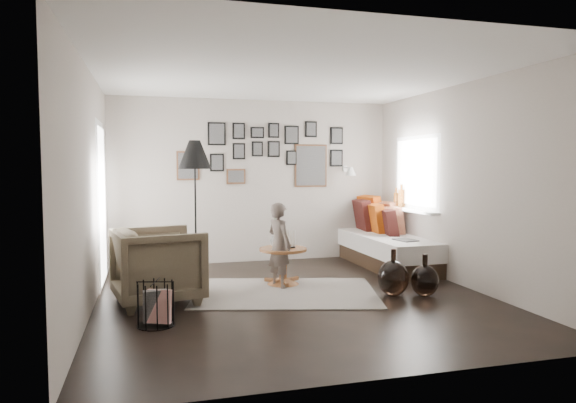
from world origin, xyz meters
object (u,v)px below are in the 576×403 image
object	(u,v)px
child	(279,245)
magazine_basket	(156,304)
floor_lamp	(195,160)
armchair	(158,265)
demijohn_large	(393,278)
daybed	(388,244)
vase	(277,238)
pedestal_table	(283,268)
demijohn_small	(425,281)

from	to	relation	value
child	magazine_basket	bearing A→B (deg)	104.43
floor_lamp	armchair	bearing A→B (deg)	-116.20
armchair	demijohn_large	xyz separation A→B (m)	(2.70, -0.42, -0.21)
magazine_basket	daybed	bearing A→B (deg)	31.56
daybed	floor_lamp	world-z (taller)	floor_lamp
floor_lamp	magazine_basket	bearing A→B (deg)	-106.24
vase	floor_lamp	world-z (taller)	floor_lamp
pedestal_table	daybed	size ratio (longest dim) A/B	0.28
armchair	vase	bearing A→B (deg)	-83.35
pedestal_table	armchair	size ratio (longest dim) A/B	0.66
armchair	child	size ratio (longest dim) A/B	0.86
daybed	demijohn_large	size ratio (longest dim) A/B	3.97
magazine_basket	child	bearing A→B (deg)	38.02
vase	pedestal_table	bearing A→B (deg)	-14.04
armchair	demijohn_small	distance (m)	3.11
demijohn_large	daybed	bearing A→B (deg)	65.71
magazine_basket	demijohn_large	size ratio (longest dim) A/B	0.77
daybed	floor_lamp	size ratio (longest dim) A/B	1.18
pedestal_table	vase	size ratio (longest dim) A/B	1.40
daybed	vase	bearing A→B (deg)	-158.68
armchair	floor_lamp	bearing A→B (deg)	-37.78
armchair	child	bearing A→B (deg)	-88.60
demijohn_small	pedestal_table	bearing A→B (deg)	145.34
floor_lamp	demijohn_small	bearing A→B (deg)	-31.83
magazine_basket	demijohn_large	bearing A→B (deg)	9.03
armchair	child	xyz separation A→B (m)	(1.50, 0.35, 0.12)
vase	child	size ratio (longest dim) A/B	0.41
pedestal_table	demijohn_small	xyz separation A→B (m)	(1.47, -1.02, -0.03)
child	armchair	bearing A→B (deg)	79.39
floor_lamp	child	size ratio (longest dim) A/B	1.74
floor_lamp	demijohn_small	distance (m)	3.32
armchair	magazine_basket	size ratio (longest dim) A/B	2.18
daybed	child	distance (m)	2.21
vase	floor_lamp	bearing A→B (deg)	151.38
pedestal_table	floor_lamp	world-z (taller)	floor_lamp
magazine_basket	demijohn_large	world-z (taller)	demijohn_large
demijohn_large	armchair	bearing A→B (deg)	171.10
daybed	demijohn_large	xyz separation A→B (m)	(-0.78, -1.73, -0.12)
demijohn_large	child	xyz separation A→B (m)	(-1.20, 0.77, 0.33)
daybed	demijohn_small	distance (m)	1.90
floor_lamp	child	xyz separation A→B (m)	(0.99, -0.69, -1.08)
daybed	armchair	xyz separation A→B (m)	(-3.48, -1.30, 0.09)
armchair	floor_lamp	world-z (taller)	floor_lamp
magazine_basket	child	xyz separation A→B (m)	(1.54, 1.20, 0.33)
armchair	demijohn_large	world-z (taller)	armchair
daybed	child	xyz separation A→B (m)	(-1.98, -0.96, 0.20)
vase	demijohn_small	xyz separation A→B (m)	(1.55, -1.04, -0.43)
vase	demijohn_small	bearing A→B (deg)	-33.77
armchair	magazine_basket	distance (m)	0.89
floor_lamp	demijohn_large	xyz separation A→B (m)	(2.19, -1.46, -1.41)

